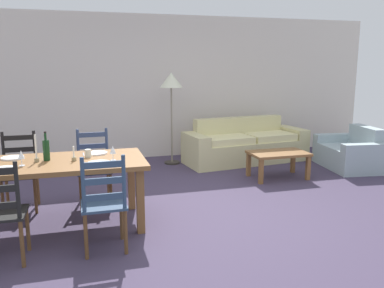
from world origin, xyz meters
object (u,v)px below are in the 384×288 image
(coffee_cup_primary, at_px, (88,153))
(coffee_table, at_px, (278,156))
(wine_bottle, at_px, (46,150))
(couch, at_px, (244,146))
(dining_chair_near_left, at_px, (0,213))
(armchair_upholstered, at_px, (353,154))
(dining_table, at_px, (55,169))
(dining_chair_far_right, at_px, (94,167))
(standing_lamp, at_px, (171,86))
(dining_chair_far_left, at_px, (20,172))
(wine_glass_near_left, at_px, (21,155))
(wine_glass_near_right, at_px, (113,150))
(dining_chair_near_right, at_px, (104,203))

(coffee_cup_primary, relative_size, coffee_table, 0.10)
(wine_bottle, distance_m, couch, 4.05)
(dining_chair_near_left, bearing_deg, armchair_upholstered, 21.83)
(couch, bearing_deg, coffee_table, -87.27)
(dining_table, bearing_deg, dining_chair_far_right, 59.48)
(dining_chair_far_right, height_order, standing_lamp, standing_lamp)
(dining_chair_near_left, bearing_deg, coffee_cup_primary, 46.24)
(dining_chair_near_left, bearing_deg, dining_chair_far_right, 59.19)
(dining_chair_far_left, height_order, wine_bottle, wine_bottle)
(couch, bearing_deg, dining_chair_near_left, -139.71)
(wine_glass_near_left, bearing_deg, armchair_upholstered, 16.40)
(wine_glass_near_right, bearing_deg, coffee_table, 25.67)
(dining_chair_near_right, xyz_separation_m, standing_lamp, (1.40, 3.26, 0.93))
(armchair_upholstered, relative_size, standing_lamp, 0.76)
(wine_bottle, xyz_separation_m, couch, (3.28, 2.30, -0.58))
(dining_chair_far_right, relative_size, coffee_table, 1.07)
(coffee_cup_primary, bearing_deg, standing_lamp, 58.36)
(dining_chair_far_left, relative_size, dining_chair_far_right, 1.00)
(wine_bottle, bearing_deg, coffee_table, 18.02)
(couch, xyz_separation_m, standing_lamp, (-1.34, 0.19, 1.12))
(wine_glass_near_right, bearing_deg, armchair_upholstered, 19.76)
(dining_chair_far_left, bearing_deg, armchair_upholstered, 6.96)
(standing_lamp, bearing_deg, wine_bottle, -127.93)
(coffee_cup_primary, bearing_deg, wine_bottle, -174.77)
(dining_chair_near_left, bearing_deg, dining_table, 58.90)
(dining_chair_far_right, bearing_deg, dining_table, -120.52)
(dining_table, relative_size, coffee_table, 2.11)
(wine_glass_near_left, bearing_deg, dining_chair_far_left, 100.22)
(dining_chair_near_left, xyz_separation_m, wine_glass_near_right, (1.04, 0.59, 0.38))
(wine_glass_near_left, relative_size, wine_glass_near_right, 1.00)
(dining_table, bearing_deg, standing_lamp, 53.88)
(dining_chair_near_right, height_order, coffee_table, dining_chair_near_right)
(wine_glass_near_right, bearing_deg, couch, 43.82)
(wine_glass_near_right, distance_m, armchair_upholstered, 4.53)
(dining_chair_far_right, distance_m, wine_glass_near_left, 1.18)
(wine_bottle, height_order, wine_glass_near_left, wine_bottle)
(wine_bottle, height_order, standing_lamp, standing_lamp)
(dining_table, distance_m, armchair_upholstered, 5.04)
(dining_table, height_order, wine_glass_near_right, wine_glass_near_right)
(dining_chair_far_left, distance_m, wine_glass_near_right, 1.43)
(dining_table, bearing_deg, wine_bottle, 144.55)
(wine_glass_near_right, height_order, coffee_table, wine_glass_near_right)
(dining_chair_far_left, xyz_separation_m, couch, (3.66, 1.62, -0.19))
(dining_chair_near_left, xyz_separation_m, couch, (3.63, 3.08, -0.19))
(dining_chair_far_left, relative_size, wine_glass_near_left, 5.96)
(dining_chair_far_right, relative_size, wine_bottle, 3.04)
(wine_glass_near_left, xyz_separation_m, wine_glass_near_right, (0.91, -0.01, 0.00))
(coffee_table, bearing_deg, standing_lamp, 134.99)
(dining_chair_near_left, bearing_deg, dining_chair_near_right, 0.29)
(wine_glass_near_left, distance_m, armchair_upholstered, 5.38)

